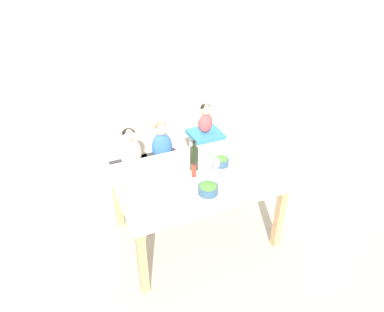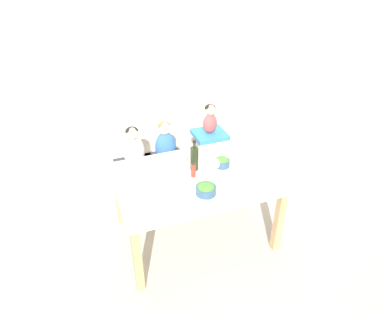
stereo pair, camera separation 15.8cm
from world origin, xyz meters
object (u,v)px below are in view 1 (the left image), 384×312
at_px(salad_bowl_small, 221,161).
at_px(dinner_plate_front_left, 156,202).
at_px(person_child_center, 162,142).
at_px(chair_right_highchair, 205,143).
at_px(wine_glass_near, 216,163).
at_px(person_baby_right, 206,117).
at_px(dinner_plate_back_left, 144,172).
at_px(salad_bowl_large, 208,188).
at_px(chair_far_left, 133,172).
at_px(person_child_left, 130,149).
at_px(wine_bottle, 194,158).
at_px(paper_towel_roll, 174,177).
at_px(chair_far_center, 163,165).
at_px(wine_glass_far, 184,157).

relative_size(salad_bowl_small, dinner_plate_front_left, 0.70).
bearing_deg(salad_bowl_small, person_child_center, 117.53).
xyz_separation_m(chair_right_highchair, wine_glass_near, (-0.29, -0.84, 0.29)).
relative_size(person_child_center, salad_bowl_small, 3.12).
bearing_deg(person_baby_right, dinner_plate_back_left, -148.74).
height_order(person_child_center, salad_bowl_large, person_child_center).
xyz_separation_m(chair_far_left, dinner_plate_back_left, (-0.00, -0.55, 0.33)).
bearing_deg(person_child_left, dinner_plate_back_left, -90.45).
xyz_separation_m(person_baby_right, wine_bottle, (-0.44, -0.67, -0.05)).
bearing_deg(wine_bottle, paper_towel_roll, -144.16).
height_order(person_baby_right, wine_glass_near, person_baby_right).
bearing_deg(paper_towel_roll, wine_glass_near, 4.40).
xyz_separation_m(chair_far_center, wine_glass_near, (0.25, -0.84, 0.45)).
xyz_separation_m(wine_glass_far, dinner_plate_back_left, (-0.37, 0.08, -0.12)).
distance_m(person_child_left, person_baby_right, 0.92).
xyz_separation_m(chair_far_center, salad_bowl_large, (0.06, -1.06, 0.37)).
distance_m(paper_towel_roll, salad_bowl_small, 0.58).
height_order(paper_towel_roll, wine_glass_far, paper_towel_roll).
height_order(person_child_center, dinner_plate_front_left, person_child_center).
bearing_deg(person_child_left, dinner_plate_front_left, -92.33).
bearing_deg(paper_towel_roll, chair_far_center, 78.19).
relative_size(chair_far_center, dinner_plate_back_left, 2.24).
relative_size(person_baby_right, salad_bowl_small, 2.35).
relative_size(chair_far_left, person_child_left, 1.02).
distance_m(chair_right_highchair, person_baby_right, 0.34).
xyz_separation_m(person_child_center, salad_bowl_small, (0.37, -0.71, 0.07)).
bearing_deg(wine_bottle, wine_glass_far, 150.34).
relative_size(chair_far_left, wine_glass_far, 2.59).
xyz_separation_m(chair_right_highchair, dinner_plate_back_left, (-0.90, -0.55, 0.17)).
xyz_separation_m(paper_towel_roll, wine_glass_near, (0.43, 0.03, 0.01)).
xyz_separation_m(chair_far_left, paper_towel_roll, (0.18, -0.87, 0.44)).
height_order(chair_far_center, person_child_center, person_child_center).
height_order(wine_glass_far, dinner_plate_back_left, wine_glass_far).
xyz_separation_m(person_child_left, dinner_plate_front_left, (-0.04, -1.01, 0.03)).
distance_m(person_child_left, paper_towel_roll, 0.90).
xyz_separation_m(person_child_center, wine_glass_far, (0.01, -0.62, 0.15)).
bearing_deg(salad_bowl_small, person_child_left, 135.67).
height_order(person_child_center, person_baby_right, person_baby_right).
distance_m(person_child_center, salad_bowl_large, 1.07).
xyz_separation_m(wine_bottle, wine_glass_far, (-0.09, 0.05, 0.00)).
relative_size(chair_far_center, paper_towel_roll, 2.03).
xyz_separation_m(chair_far_center, dinner_plate_back_left, (-0.36, -0.55, 0.33)).
height_order(chair_right_highchair, wine_glass_near, wine_glass_near).
bearing_deg(paper_towel_roll, person_child_left, 101.38).
relative_size(person_baby_right, wine_glass_near, 1.91).
height_order(person_child_left, salad_bowl_small, person_child_left).
height_order(chair_far_left, wine_bottle, wine_bottle).
xyz_separation_m(chair_right_highchair, person_child_center, (-0.54, 0.00, 0.14)).
relative_size(chair_right_highchair, person_baby_right, 2.05).
xyz_separation_m(person_child_left, dinner_plate_back_left, (-0.00, -0.55, 0.03)).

